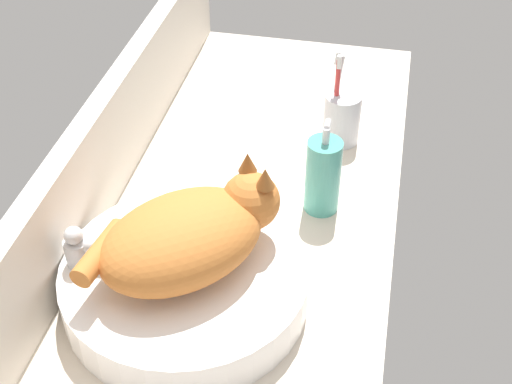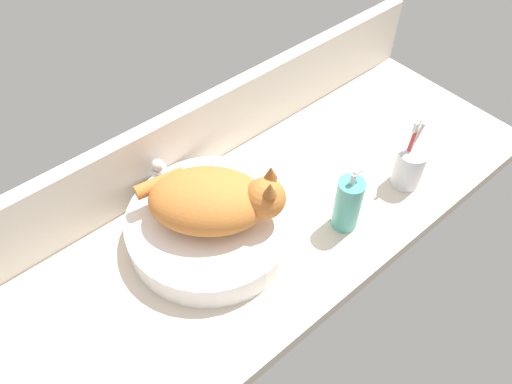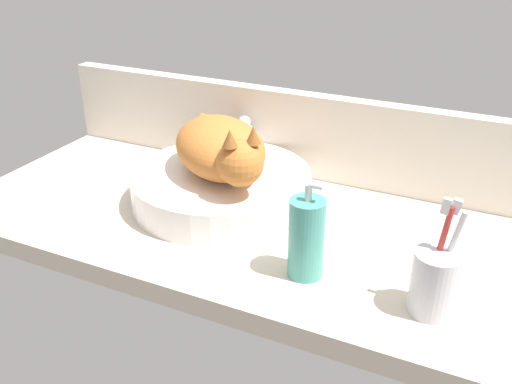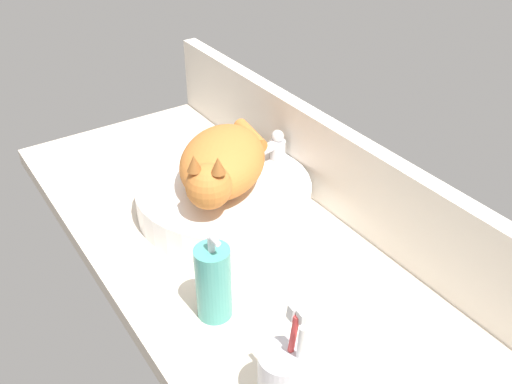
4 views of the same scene
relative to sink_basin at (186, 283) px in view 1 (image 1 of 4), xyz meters
The scene contains 7 objects.
ground_plane 18.01cm from the sink_basin, 13.96° to the right, with size 135.74×52.35×4.00cm, color beige.
backsplash_panel 26.94cm from the sink_basin, 50.47° to the left, with size 135.74×3.60×19.06cm, color silver.
sink_basin is the anchor object (origin of this frame).
cat 9.22cm from the sink_basin, 40.08° to the right, with size 29.85×29.52×14.00cm.
faucet 14.98cm from the sink_basin, 98.37° to the left, with size 4.34×11.85×13.60cm.
soap_dispenser 30.61cm from the sink_basin, 34.19° to the right, with size 6.00×6.00×17.19cm.
toothbrush_cup 49.31cm from the sink_basin, 21.34° to the right, with size 7.03×7.03×18.71cm.
Camera 1 is at (-85.85, -21.11, 82.34)cm, focal length 50.00 mm.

